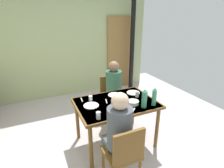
{
  "coord_description": "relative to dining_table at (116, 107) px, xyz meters",
  "views": [
    {
      "loc": [
        -0.66,
        -2.18,
        2.0
      ],
      "look_at": [
        0.41,
        0.2,
        1.0
      ],
      "focal_mm": 28.56,
      "sensor_mm": 36.0,
      "label": 1
    }
  ],
  "objects": [
    {
      "name": "dinner_plate_near_left",
      "position": [
        -0.39,
        0.04,
        0.09
      ],
      "size": [
        0.23,
        0.23,
        0.01
      ],
      "primitive_type": "cylinder",
      "color": "white",
      "rests_on": "dining_table"
    },
    {
      "name": "water_bottle_green_far",
      "position": [
        0.47,
        -0.32,
        0.21
      ],
      "size": [
        0.07,
        0.07,
        0.28
      ],
      "color": "#3A9367",
      "rests_on": "dining_table"
    },
    {
      "name": "cutlery_fork_near",
      "position": [
        -0.46,
        0.3,
        0.08
      ],
      "size": [
        0.03,
        0.15,
        0.0
      ],
      "primitive_type": "cube",
      "rotation": [
        0.0,
        0.0,
        4.62
      ],
      "color": "silver",
      "rests_on": "dining_table"
    },
    {
      "name": "serving_bowl_center",
      "position": [
        0.21,
        -0.17,
        0.11
      ],
      "size": [
        0.17,
        0.17,
        0.05
      ],
      "primitive_type": "cylinder",
      "color": "silver",
      "rests_on": "dining_table"
    },
    {
      "name": "water_bottle_green_near",
      "position": [
        0.3,
        -0.31,
        0.22
      ],
      "size": [
        0.08,
        0.08,
        0.29
      ],
      "color": "#388E68",
      "rests_on": "dining_table"
    },
    {
      "name": "dinner_plate_far_side",
      "position": [
        0.42,
        0.19,
        0.09
      ],
      "size": [
        0.22,
        0.22,
        0.01
      ],
      "primitive_type": "cylinder",
      "color": "white",
      "rests_on": "dining_table"
    },
    {
      "name": "door_wooden",
      "position": [
        1.22,
        2.27,
        0.34
      ],
      "size": [
        0.8,
        0.05,
        2.0
      ],
      "primitive_type": "cube",
      "color": "olive",
      "rests_on": "ground_plane"
    },
    {
      "name": "drinking_glass_spare_center",
      "position": [
        0.4,
        0.04,
        0.13
      ],
      "size": [
        0.06,
        0.06,
        0.09
      ],
      "primitive_type": "cylinder",
      "color": "silver",
      "rests_on": "dining_table"
    },
    {
      "name": "dinner_plate_far_center",
      "position": [
        -0.09,
        -0.2,
        0.09
      ],
      "size": [
        0.22,
        0.22,
        0.01
      ],
      "primitive_type": "cylinder",
      "color": "white",
      "rests_on": "dining_table"
    },
    {
      "name": "drinking_glass_by_near_diner",
      "position": [
        -0.34,
        0.21,
        0.12
      ],
      "size": [
        0.06,
        0.06,
        0.09
      ],
      "primitive_type": "cylinder",
      "color": "silver",
      "rests_on": "dining_table"
    },
    {
      "name": "stove_pipe_column",
      "position": [
        1.44,
        2.0,
        0.63
      ],
      "size": [
        0.12,
        0.12,
        2.58
      ],
      "primitive_type": "cylinder",
      "color": "black",
      "rests_on": "ground_plane"
    },
    {
      "name": "cutlery_knife_near",
      "position": [
        -0.12,
        0.09,
        0.08
      ],
      "size": [
        0.06,
        0.15,
        0.0
      ],
      "primitive_type": "cube",
      "rotation": [
        0.0,
        0.0,
        1.29
      ],
      "color": "silver",
      "rests_on": "dining_table"
    },
    {
      "name": "chair_far_diner",
      "position": [
        0.27,
        0.79,
        -0.17
      ],
      "size": [
        0.4,
        0.4,
        0.87
      ],
      "rotation": [
        0.0,
        0.0,
        3.14
      ],
      "color": "brown",
      "rests_on": "ground_plane"
    },
    {
      "name": "person_near_diner",
      "position": [
        -0.27,
        -0.65,
        0.12
      ],
      "size": [
        0.3,
        0.37,
        0.77
      ],
      "color": "#505A5E",
      "rests_on": "ground_plane"
    },
    {
      "name": "wall_back",
      "position": [
        -0.41,
        2.35,
        0.63
      ],
      "size": [
        4.72,
        0.1,
        2.58
      ],
      "primitive_type": "cube",
      "color": "#A4B47D",
      "rests_on": "ground_plane"
    },
    {
      "name": "ground_plane",
      "position": [
        -0.41,
        -0.05,
        -0.66
      ],
      "size": [
        6.23,
        6.23,
        0.0
      ],
      "primitive_type": "plane",
      "color": "#BFB3B9"
    },
    {
      "name": "dining_table",
      "position": [
        0.0,
        0.0,
        0.0
      ],
      "size": [
        1.23,
        0.87,
        0.75
      ],
      "color": "brown",
      "rests_on": "ground_plane"
    },
    {
      "name": "person_far_diner",
      "position": [
        0.27,
        0.65,
        0.12
      ],
      "size": [
        0.3,
        0.37,
        0.77
      ],
      "rotation": [
        0.0,
        0.0,
        3.14
      ],
      "color": "#336B44",
      "rests_on": "ground_plane"
    },
    {
      "name": "chair_near_diner",
      "position": [
        -0.27,
        -0.79,
        -0.17
      ],
      "size": [
        0.4,
        0.4,
        0.87
      ],
      "color": "brown",
      "rests_on": "ground_plane"
    },
    {
      "name": "drinking_glass_by_far_diner",
      "position": [
        -0.42,
        -0.34,
        0.13
      ],
      "size": [
        0.06,
        0.06,
        0.1
      ],
      "primitive_type": "cylinder",
      "color": "silver",
      "rests_on": "dining_table"
    },
    {
      "name": "cutlery_knife_far",
      "position": [
        0.12,
        -0.33,
        0.08
      ],
      "size": [
        0.11,
        0.12,
        0.0
      ],
      "primitive_type": "cube",
      "rotation": [
        0.0,
        0.0,
        0.83
      ],
      "color": "silver",
      "rests_on": "dining_table"
    },
    {
      "name": "dinner_plate_near_right",
      "position": [
        0.09,
        0.24,
        0.09
      ],
      "size": [
        0.22,
        0.22,
        0.01
      ],
      "primitive_type": "cylinder",
      "color": "white",
      "rests_on": "dining_table"
    }
  ]
}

